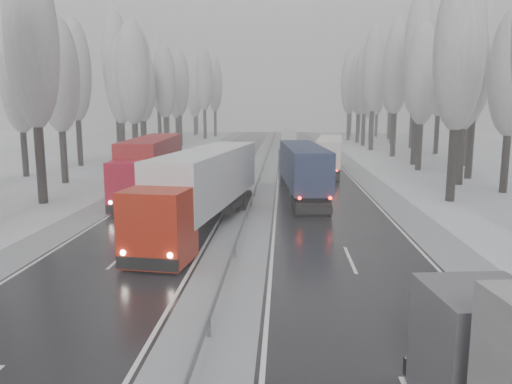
# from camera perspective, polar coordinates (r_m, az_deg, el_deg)

# --- Properties ---
(carriageway_right) EXTENTS (7.50, 200.00, 0.03)m
(carriageway_right) POSITION_cam_1_polar(r_m,az_deg,el_deg) (40.63, 7.44, -0.08)
(carriageway_right) COLOR black
(carriageway_right) RESTS_ON ground
(carriageway_left) EXTENTS (7.50, 200.00, 0.03)m
(carriageway_left) POSITION_cam_1_polar(r_m,az_deg,el_deg) (41.19, -7.29, 0.05)
(carriageway_left) COLOR black
(carriageway_left) RESTS_ON ground
(median_slush) EXTENTS (3.00, 200.00, 0.04)m
(median_slush) POSITION_cam_1_polar(r_m,az_deg,el_deg) (40.57, 0.02, -0.01)
(median_slush) COLOR #94979B
(median_slush) RESTS_ON ground
(shoulder_right) EXTENTS (2.40, 200.00, 0.04)m
(shoulder_right) POSITION_cam_1_polar(r_m,az_deg,el_deg) (41.29, 14.30, -0.14)
(shoulder_right) COLOR #94979B
(shoulder_right) RESTS_ON ground
(shoulder_left) EXTENTS (2.40, 200.00, 0.04)m
(shoulder_left) POSITION_cam_1_polar(r_m,az_deg,el_deg) (42.36, -13.89, 0.12)
(shoulder_left) COLOR #94979B
(shoulder_left) RESTS_ON ground
(median_guardrail) EXTENTS (0.12, 200.00, 0.76)m
(median_guardrail) POSITION_cam_1_polar(r_m,az_deg,el_deg) (40.46, 0.02, 0.80)
(median_guardrail) COLOR slate
(median_guardrail) RESTS_ON ground
(tree_18) EXTENTS (3.60, 3.60, 16.58)m
(tree_18) POSITION_cam_1_polar(r_m,az_deg,el_deg) (39.16, 22.24, 14.63)
(tree_18) COLOR black
(tree_18) RESTS_ON ground
(tree_20) EXTENTS (3.60, 3.60, 15.71)m
(tree_20) POSITION_cam_1_polar(r_m,az_deg,el_deg) (47.87, 22.91, 12.89)
(tree_20) COLOR black
(tree_20) RESTS_ON ground
(tree_21) EXTENTS (3.60, 3.60, 18.62)m
(tree_21) POSITION_cam_1_polar(r_m,az_deg,el_deg) (52.53, 23.91, 14.50)
(tree_21) COLOR black
(tree_21) RESTS_ON ground
(tree_22) EXTENTS (3.60, 3.60, 15.86)m
(tree_22) POSITION_cam_1_polar(r_m,az_deg,el_deg) (57.58, 18.54, 12.56)
(tree_22) COLOR black
(tree_22) RESTS_ON ground
(tree_23) EXTENTS (3.60, 3.60, 13.55)m
(tree_23) POSITION_cam_1_polar(r_m,az_deg,el_deg) (63.20, 23.10, 10.65)
(tree_23) COLOR black
(tree_23) RESTS_ON ground
(tree_24) EXTENTS (3.60, 3.60, 20.49)m
(tree_24) POSITION_cam_1_polar(r_m,az_deg,el_deg) (63.27, 18.16, 14.96)
(tree_24) COLOR black
(tree_24) RESTS_ON ground
(tree_25) EXTENTS (3.60, 3.60, 19.44)m
(tree_25) POSITION_cam_1_polar(r_m,az_deg,el_deg) (69.02, 22.97, 13.64)
(tree_25) COLOR black
(tree_25) RESTS_ON ground
(tree_26) EXTENTS (3.60, 3.60, 18.78)m
(tree_26) POSITION_cam_1_polar(r_m,az_deg,el_deg) (73.04, 15.75, 13.44)
(tree_26) COLOR black
(tree_26) RESTS_ON ground
(tree_27) EXTENTS (3.60, 3.60, 17.62)m
(tree_27) POSITION_cam_1_polar(r_m,az_deg,el_deg) (78.64, 20.29, 12.37)
(tree_27) COLOR black
(tree_27) RESTS_ON ground
(tree_28) EXTENTS (3.60, 3.60, 19.62)m
(tree_28) POSITION_cam_1_polar(r_m,az_deg,el_deg) (83.30, 13.30, 13.40)
(tree_28) COLOR black
(tree_28) RESTS_ON ground
(tree_29) EXTENTS (3.60, 3.60, 18.11)m
(tree_29) POSITION_cam_1_polar(r_m,az_deg,el_deg) (88.68, 17.62, 12.34)
(tree_29) COLOR black
(tree_29) RESTS_ON ground
(tree_30) EXTENTS (3.60, 3.60, 17.86)m
(tree_30) POSITION_cam_1_polar(r_m,az_deg,el_deg) (92.88, 12.35, 12.33)
(tree_30) COLOR black
(tree_30) RESTS_ON ground
(tree_31) EXTENTS (3.60, 3.60, 18.58)m
(tree_31) POSITION_cam_1_polar(r_m,az_deg,el_deg) (97.90, 15.48, 12.32)
(tree_31) COLOR black
(tree_31) RESTS_ON ground
(tree_32) EXTENTS (3.60, 3.60, 17.33)m
(tree_32) POSITION_cam_1_polar(r_m,az_deg,el_deg) (100.29, 11.70, 11.94)
(tree_32) COLOR black
(tree_32) RESTS_ON ground
(tree_33) EXTENTS (3.60, 3.60, 14.33)m
(tree_33) POSITION_cam_1_polar(r_m,az_deg,el_deg) (104.66, 13.06, 10.74)
(tree_33) COLOR black
(tree_33) RESTS_ON ground
(tree_34) EXTENTS (3.60, 3.60, 17.63)m
(tree_34) POSITION_cam_1_polar(r_m,az_deg,el_deg) (107.21, 10.65, 11.92)
(tree_34) COLOR black
(tree_34) RESTS_ON ground
(tree_35) EXTENTS (3.60, 3.60, 18.25)m
(tree_35) POSITION_cam_1_polar(r_m,az_deg,el_deg) (112.68, 15.14, 11.84)
(tree_35) COLOR black
(tree_35) RESTS_ON ground
(tree_36) EXTENTS (3.60, 3.60, 20.23)m
(tree_36) POSITION_cam_1_polar(r_m,az_deg,el_deg) (117.20, 10.69, 12.52)
(tree_36) COLOR black
(tree_36) RESTS_ON ground
(tree_37) EXTENTS (3.60, 3.60, 16.37)m
(tree_37) POSITION_cam_1_polar(r_m,az_deg,el_deg) (122.12, 13.72, 11.13)
(tree_37) COLOR black
(tree_37) RESTS_ON ground
(tree_38) EXTENTS (3.60, 3.60, 17.97)m
(tree_38) POSITION_cam_1_polar(r_m,az_deg,el_deg) (127.82, 10.82, 11.62)
(tree_38) COLOR black
(tree_38) RESTS_ON ground
(tree_39) EXTENTS (3.60, 3.60, 16.19)m
(tree_39) POSITION_cam_1_polar(r_m,az_deg,el_deg) (132.14, 11.81, 11.02)
(tree_39) COLOR black
(tree_39) RESTS_ON ground
(tree_58) EXTENTS (3.60, 3.60, 17.21)m
(tree_58) POSITION_cam_1_polar(r_m,az_deg,el_deg) (38.84, -24.23, 15.15)
(tree_58) COLOR black
(tree_58) RESTS_ON ground
(tree_60) EXTENTS (3.60, 3.60, 14.84)m
(tree_60) POSITION_cam_1_polar(r_m,az_deg,el_deg) (48.51, -21.63, 12.25)
(tree_60) COLOR black
(tree_60) RESTS_ON ground
(tree_61) EXTENTS (3.60, 3.60, 13.95)m
(tree_61) POSITION_cam_1_polar(r_m,az_deg,el_deg) (54.61, -25.43, 11.04)
(tree_61) COLOR black
(tree_61) RESTS_ON ground
(tree_62) EXTENTS (3.60, 3.60, 16.04)m
(tree_62) POSITION_cam_1_polar(r_m,az_deg,el_deg) (56.15, -13.91, 12.98)
(tree_62) COLOR black
(tree_62) RESTS_ON ground
(tree_63) EXTENTS (3.60, 3.60, 16.88)m
(tree_63) POSITION_cam_1_polar(r_m,az_deg,el_deg) (62.61, -19.94, 12.81)
(tree_63) COLOR black
(tree_63) RESTS_ON ground
(tree_64) EXTENTS (3.60, 3.60, 15.42)m
(tree_64) POSITION_cam_1_polar(r_m,az_deg,el_deg) (65.98, -15.24, 12.04)
(tree_64) COLOR black
(tree_64) RESTS_ON ground
(tree_65) EXTENTS (3.60, 3.60, 19.48)m
(tree_65) POSITION_cam_1_polar(r_m,az_deg,el_deg) (70.50, -15.72, 13.95)
(tree_65) COLOR black
(tree_65) RESTS_ON ground
(tree_66) EXTENTS (3.60, 3.60, 15.23)m
(tree_66) POSITION_cam_1_polar(r_m,az_deg,el_deg) (75.15, -12.82, 11.71)
(tree_66) COLOR black
(tree_66) RESTS_ON ground
(tree_67) EXTENTS (3.60, 3.60, 17.09)m
(tree_67) POSITION_cam_1_polar(r_m,az_deg,el_deg) (79.43, -13.03, 12.44)
(tree_67) COLOR black
(tree_67) RESTS_ON ground
(tree_68) EXTENTS (3.60, 3.60, 16.65)m
(tree_68) POSITION_cam_1_polar(r_m,az_deg,el_deg) (81.34, -10.42, 12.26)
(tree_68) COLOR black
(tree_68) RESTS_ON ground
(tree_69) EXTENTS (3.60, 3.60, 19.35)m
(tree_69) POSITION_cam_1_polar(r_m,az_deg,el_deg) (86.52, -13.03, 13.14)
(tree_69) COLOR black
(tree_69) RESTS_ON ground
(tree_70) EXTENTS (3.60, 3.60, 17.09)m
(tree_70) POSITION_cam_1_polar(r_m,az_deg,el_deg) (91.13, -8.76, 12.18)
(tree_70) COLOR black
(tree_70) RESTS_ON ground
(tree_71) EXTENTS (3.60, 3.60, 19.61)m
(tree_71) POSITION_cam_1_polar(r_m,az_deg,el_deg) (96.17, -11.14, 12.93)
(tree_71) COLOR black
(tree_71) RESTS_ON ground
(tree_72) EXTENTS (3.60, 3.60, 15.11)m
(tree_72) POSITION_cam_1_polar(r_m,az_deg,el_deg) (100.75, -9.11, 11.20)
(tree_72) COLOR black
(tree_72) RESTS_ON ground
(tree_73) EXTENTS (3.60, 3.60, 17.22)m
(tree_73) POSITION_cam_1_polar(r_m,az_deg,el_deg) (105.33, -10.23, 11.83)
(tree_73) COLOR black
(tree_73) RESTS_ON ground
(tree_74) EXTENTS (3.60, 3.60, 19.68)m
(tree_74) POSITION_cam_1_polar(r_m,az_deg,el_deg) (110.77, -5.95, 12.62)
(tree_74) COLOR black
(tree_74) RESTS_ON ground
(tree_75) EXTENTS (3.60, 3.60, 18.60)m
(tree_75) POSITION_cam_1_polar(r_m,az_deg,el_deg) (116.41, -10.17, 12.04)
(tree_75) COLOR black
(tree_75) RESTS_ON ground
(tree_76) EXTENTS (3.60, 3.60, 18.55)m
(tree_76) POSITION_cam_1_polar(r_m,az_deg,el_deg) (119.87, -4.73, 12.07)
(tree_76) COLOR black
(tree_76) RESTS_ON ground
(tree_77) EXTENTS (3.60, 3.60, 14.32)m
(tree_77) POSITION_cam_1_polar(r_m,az_deg,el_deg) (124.61, -7.06, 10.70)
(tree_77) COLOR black
(tree_77) RESTS_ON ground
(tree_78) EXTENTS (3.60, 3.60, 19.55)m
(tree_78) POSITION_cam_1_polar(r_m,az_deg,el_deg) (126.92, -5.93, 12.20)
(tree_78) COLOR black
(tree_78) RESTS_ON ground
(tree_79) EXTENTS (3.60, 3.60, 17.07)m
(tree_79) POSITION_cam_1_polar(r_m,az_deg,el_deg) (131.26, -6.85, 11.41)
(tree_79) COLOR black
(tree_79) RESTS_ON ground
(truck_blue_box) EXTENTS (3.68, 15.95, 4.06)m
(truck_blue_box) POSITION_cam_1_polar(r_m,az_deg,el_deg) (38.18, 5.20, 2.91)
(truck_blue_box) COLOR #1A2042
(truck_blue_box) RESTS_ON ground
(truck_cream_box) EXTENTS (3.95, 14.67, 3.73)m
(truck_cream_box) POSITION_cam_1_polar(r_m,az_deg,el_deg) (52.92, 8.44, 4.51)
(truck_cream_box) COLOR #9F9D8D
(truck_cream_box) RESTS_ON ground
(box_truck_distant) EXTENTS (2.57, 8.37, 3.12)m
(box_truck_distant) POSITION_cam_1_polar(r_m,az_deg,el_deg) (89.99, 3.77, 6.29)
(box_truck_distant) COLOR silver
(box_truck_distant) RESTS_ON ground
(truck_red_white) EXTENTS (4.95, 17.35, 4.41)m
(truck_red_white) POSITION_cam_1_polar(r_m,az_deg,el_deg) (28.07, -6.05, 0.89)
(truck_red_white) COLOR #9C1908
(truck_red_white) RESTS_ON ground
(truck_red_red) EXTENTS (3.91, 17.40, 4.43)m
(truck_red_red) POSITION_cam_1_polar(r_m,az_deg,el_deg) (39.99, -11.95, 3.35)
(truck_red_red) COLOR maroon
(truck_red_red) RESTS_ON ground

